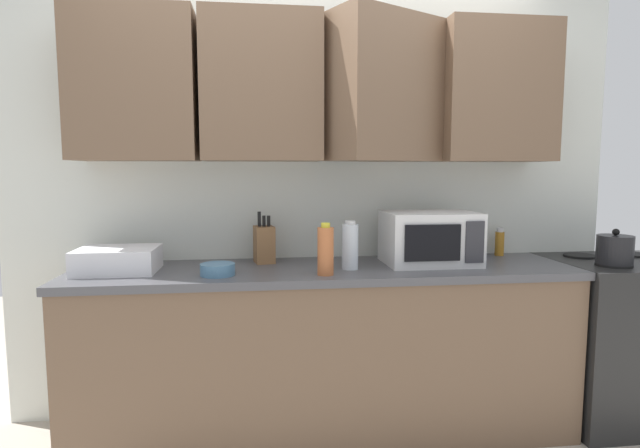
% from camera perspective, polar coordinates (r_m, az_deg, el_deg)
% --- Properties ---
extents(wall_back_with_cabinets, '(3.46, 0.57, 2.60)m').
position_cam_1_polar(wall_back_with_cabinets, '(2.80, 0.06, 9.76)').
color(wall_back_with_cabinets, silver).
rests_on(wall_back_with_cabinets, ground_plane).
extents(counter_run, '(2.59, 0.63, 0.90)m').
position_cam_1_polar(counter_run, '(2.74, 0.67, -14.15)').
color(counter_run, brown).
rests_on(counter_run, ground_plane).
extents(stove_range, '(0.76, 0.64, 0.91)m').
position_cam_1_polar(stove_range, '(3.38, 30.87, -11.09)').
color(stove_range, black).
rests_on(stove_range, ground_plane).
extents(kettle, '(0.18, 0.18, 0.19)m').
position_cam_1_polar(kettle, '(3.05, 30.51, -2.51)').
color(kettle, black).
rests_on(kettle, stove_range).
extents(microwave, '(0.48, 0.37, 0.28)m').
position_cam_1_polar(microwave, '(2.75, 12.36, -1.55)').
color(microwave, silver).
rests_on(microwave, counter_run).
extents(dish_rack, '(0.38, 0.30, 0.12)m').
position_cam_1_polar(dish_rack, '(2.68, -22.00, -3.81)').
color(dish_rack, silver).
rests_on(dish_rack, counter_run).
extents(knife_block, '(0.12, 0.14, 0.28)m').
position_cam_1_polar(knife_block, '(2.74, -6.37, -2.26)').
color(knife_block, brown).
rests_on(knife_block, counter_run).
extents(bottle_spice_jar, '(0.08, 0.08, 0.25)m').
position_cam_1_polar(bottle_spice_jar, '(2.40, 0.63, -3.04)').
color(bottle_spice_jar, '#BC6638').
rests_on(bottle_spice_jar, counter_run).
extents(bottle_clear_tall, '(0.08, 0.08, 0.25)m').
position_cam_1_polar(bottle_clear_tall, '(2.55, 3.44, -2.53)').
color(bottle_clear_tall, silver).
rests_on(bottle_clear_tall, counter_run).
extents(bottle_blue_cleaner, '(0.06, 0.06, 0.14)m').
position_cam_1_polar(bottle_blue_cleaner, '(3.08, 17.88, -2.28)').
color(bottle_blue_cleaner, '#2D56B7').
rests_on(bottle_blue_cleaner, counter_run).
extents(bottle_amber_vinegar, '(0.05, 0.05, 0.16)m').
position_cam_1_polar(bottle_amber_vinegar, '(3.14, 19.74, -1.99)').
color(bottle_amber_vinegar, '#AD701E').
rests_on(bottle_amber_vinegar, counter_run).
extents(bowl_ceramic_small, '(0.17, 0.17, 0.06)m').
position_cam_1_polar(bowl_ceramic_small, '(2.46, -11.57, -5.08)').
color(bowl_ceramic_small, teal).
rests_on(bowl_ceramic_small, counter_run).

